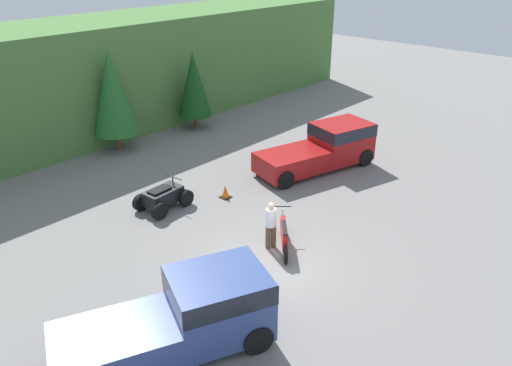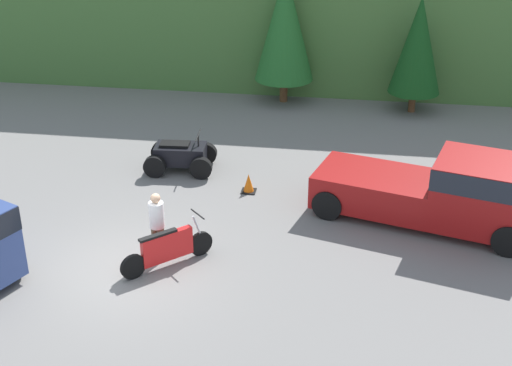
# 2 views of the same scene
# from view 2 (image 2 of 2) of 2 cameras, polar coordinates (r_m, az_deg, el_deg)

# --- Properties ---
(ground_plane) EXTENTS (80.00, 80.00, 0.00)m
(ground_plane) POSITION_cam_2_polar(r_m,az_deg,el_deg) (17.23, -10.81, -6.87)
(ground_plane) COLOR slate
(hillside_backdrop) EXTENTS (44.00, 6.00, 5.87)m
(hillside_backdrop) POSITION_cam_2_polar(r_m,az_deg,el_deg) (30.68, -1.61, 14.19)
(hillside_backdrop) COLOR #477538
(hillside_backdrop) RESTS_ON ground_plane
(tree_left) EXTENTS (2.21, 2.21, 5.02)m
(tree_left) POSITION_cam_2_polar(r_m,az_deg,el_deg) (26.86, 2.31, 12.50)
(tree_left) COLOR brown
(tree_left) RESTS_ON ground_plane
(tree_mid_left) EXTENTS (1.88, 1.88, 4.27)m
(tree_mid_left) POSITION_cam_2_polar(r_m,az_deg,el_deg) (26.48, 12.82, 10.70)
(tree_mid_left) COLOR brown
(tree_mid_left) RESTS_ON ground_plane
(pickup_truck_red) EXTENTS (6.01, 3.44, 1.97)m
(pickup_truck_red) POSITION_cam_2_polar(r_m,az_deg,el_deg) (18.97, 15.11, -0.52)
(pickup_truck_red) COLOR maroon
(pickup_truck_red) RESTS_ON ground_plane
(dirt_bike) EXTENTS (1.83, 1.74, 1.16)m
(dirt_bike) POSITION_cam_2_polar(r_m,az_deg,el_deg) (16.96, -7.10, -5.23)
(dirt_bike) COLOR black
(dirt_bike) RESTS_ON ground_plane
(quad_atv) EXTENTS (2.15, 1.45, 1.18)m
(quad_atv) POSITION_cam_2_polar(r_m,az_deg,el_deg) (21.78, -6.05, 2.19)
(quad_atv) COLOR black
(quad_atv) RESTS_ON ground_plane
(rider_person) EXTENTS (0.49, 0.49, 1.74)m
(rider_person) POSITION_cam_2_polar(r_m,az_deg,el_deg) (17.07, -7.91, -3.25)
(rider_person) COLOR brown
(rider_person) RESTS_ON ground_plane
(traffic_cone) EXTENTS (0.42, 0.42, 0.55)m
(traffic_cone) POSITION_cam_2_polar(r_m,az_deg,el_deg) (20.40, -0.60, -0.05)
(traffic_cone) COLOR black
(traffic_cone) RESTS_ON ground_plane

